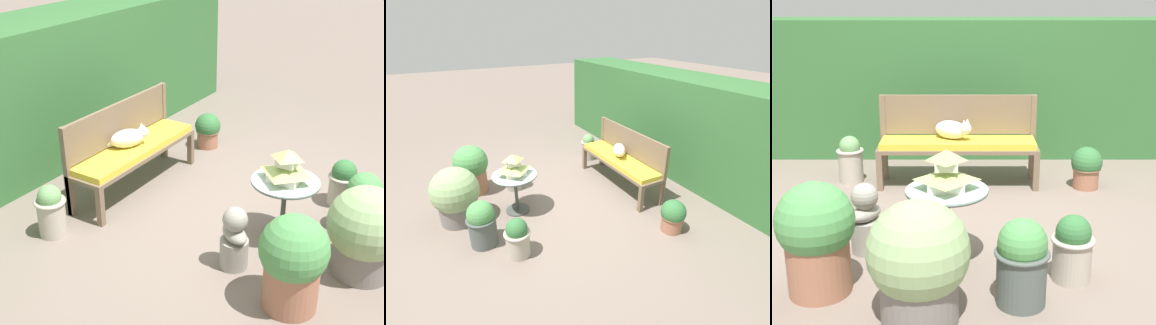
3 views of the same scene
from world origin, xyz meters
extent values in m
plane|color=#75665B|center=(0.00, 0.00, 0.00)|extent=(30.00, 30.00, 0.00)
cube|color=#336633|center=(0.00, 2.44, 0.81)|extent=(6.40, 1.02, 1.62)
cube|color=brown|center=(-0.82, 0.87, 0.19)|extent=(0.06, 0.06, 0.38)
cube|color=brown|center=(0.74, 0.87, 0.19)|extent=(0.06, 0.06, 0.38)
cube|color=brown|center=(-0.82, 1.24, 0.19)|extent=(0.06, 0.06, 0.38)
cube|color=brown|center=(0.74, 1.24, 0.19)|extent=(0.06, 0.06, 0.38)
cube|color=brown|center=(-0.04, 1.05, 0.40)|extent=(1.62, 0.43, 0.04)
cube|color=gold|center=(-0.04, 1.05, 0.45)|extent=(1.56, 0.39, 0.06)
cube|color=brown|center=(-0.82, 1.25, 0.45)|extent=(0.06, 0.06, 0.90)
cube|color=brown|center=(0.75, 1.25, 0.45)|extent=(0.06, 0.06, 0.90)
cube|color=brown|center=(-0.04, 1.25, 0.70)|extent=(1.56, 0.04, 0.41)
ellipsoid|color=silver|center=(-0.11, 1.09, 0.57)|extent=(0.40, 0.34, 0.19)
sphere|color=silver|center=(0.04, 1.00, 0.61)|extent=(0.12, 0.12, 0.12)
cone|color=silver|center=(0.06, 1.03, 0.68)|extent=(0.04, 0.04, 0.05)
cone|color=silver|center=(0.02, 0.98, 0.68)|extent=(0.04, 0.04, 0.05)
cylinder|color=silver|center=(-0.19, 1.23, 0.51)|extent=(0.20, 0.15, 0.07)
cylinder|color=#424742|center=(-0.10, -0.63, 0.01)|extent=(0.33, 0.33, 0.02)
cylinder|color=#424742|center=(-0.10, -0.63, 0.28)|extent=(0.04, 0.04, 0.55)
cylinder|color=silver|center=(-0.10, -0.63, 0.56)|extent=(0.59, 0.59, 0.01)
torus|color=#424742|center=(-0.10, -0.63, 0.55)|extent=(0.60, 0.60, 0.02)
cube|color=silver|center=(-0.10, -0.63, 0.60)|extent=(0.26, 0.26, 0.07)
pyramid|color=#A8BC66|center=(-0.10, -0.63, 0.67)|extent=(0.35, 0.35, 0.07)
cube|color=silver|center=(-0.10, -0.63, 0.74)|extent=(0.16, 0.16, 0.07)
pyramid|color=#A8BC66|center=(-0.10, -0.63, 0.82)|extent=(0.22, 0.22, 0.08)
cylinder|color=gray|center=(-0.72, -0.47, 0.13)|extent=(0.24, 0.24, 0.26)
ellipsoid|color=gray|center=(-0.72, -0.47, 0.31)|extent=(0.30, 0.33, 0.11)
sphere|color=gray|center=(-0.72, -0.47, 0.45)|extent=(0.21, 0.21, 0.21)
cylinder|color=#9E664C|center=(-0.93, -1.05, 0.21)|extent=(0.41, 0.41, 0.42)
torus|color=#9E664C|center=(-0.93, -1.05, 0.40)|extent=(0.45, 0.45, 0.03)
sphere|color=#4C8E4C|center=(-0.93, -1.05, 0.50)|extent=(0.51, 0.51, 0.51)
cylinder|color=#ADA393|center=(-1.16, 1.14, 0.17)|extent=(0.25, 0.25, 0.35)
torus|color=#ADA393|center=(-1.16, 1.14, 0.34)|extent=(0.28, 0.28, 0.03)
sphere|color=#66995B|center=(-1.16, 1.14, 0.39)|extent=(0.21, 0.21, 0.21)
cylinder|color=#4C5651|center=(0.38, -1.19, 0.18)|extent=(0.32, 0.32, 0.36)
torus|color=#4C5651|center=(0.38, -1.19, 0.35)|extent=(0.35, 0.35, 0.03)
sphere|color=#4C8E4C|center=(0.38, -1.19, 0.42)|extent=(0.31, 0.31, 0.31)
cylinder|color=#9E664C|center=(1.26, 0.95, 0.11)|extent=(0.26, 0.26, 0.22)
torus|color=#9E664C|center=(1.26, 0.95, 0.21)|extent=(0.29, 0.29, 0.03)
sphere|color=#336B38|center=(1.26, 0.95, 0.27)|extent=(0.31, 0.31, 0.31)
cylinder|color=#ADA393|center=(0.76, -0.89, 0.16)|extent=(0.27, 0.27, 0.31)
torus|color=#ADA393|center=(0.76, -0.89, 0.30)|extent=(0.30, 0.30, 0.03)
sphere|color=#336B38|center=(0.76, -0.89, 0.35)|extent=(0.24, 0.24, 0.24)
cylinder|color=slate|center=(-0.24, -1.38, 0.17)|extent=(0.47, 0.47, 0.35)
torus|color=slate|center=(-0.24, -1.38, 0.34)|extent=(0.51, 0.51, 0.03)
sphere|color=#89A870|center=(-0.24, -1.38, 0.46)|extent=(0.62, 0.62, 0.62)
camera|label=1|loc=(-3.97, -2.10, 2.70)|focal=50.00mm
camera|label=2|loc=(3.42, -1.57, 2.40)|focal=28.00mm
camera|label=3|loc=(0.02, -4.18, 1.88)|focal=50.00mm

